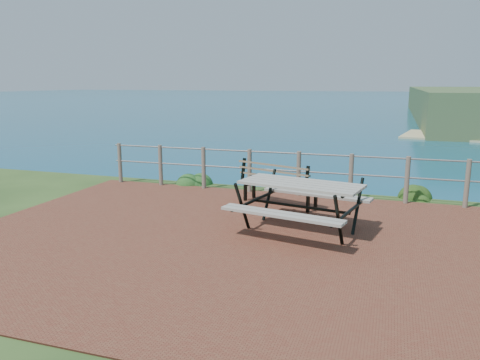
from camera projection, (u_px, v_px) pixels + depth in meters
The scene contains 7 objects.
ground at pixel (257, 243), 7.48m from camera, with size 10.00×7.00×0.12m, color brown.
ocean at pixel (391, 89), 193.54m from camera, with size 1200.00×1200.00×0.00m, color #167086.
safety_railing at pixel (299, 171), 10.48m from camera, with size 9.40×0.10×1.00m.
picnic_table at pixel (300, 202), 7.92m from camera, with size 2.14×1.73×0.85m.
park_bench at pixel (280, 177), 9.65m from camera, with size 1.71×0.95×0.94m.
shrub_lip_west at pixel (191, 184), 11.80m from camera, with size 0.72×0.72×0.44m, color #1D4D1D.
shrub_lip_east at pixel (420, 200), 10.27m from camera, with size 0.74×0.74×0.47m, color #234715.
Camera 1 is at (1.95, -6.84, 2.53)m, focal length 35.00 mm.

